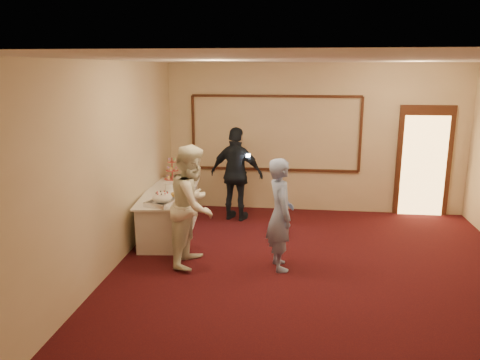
{
  "coord_description": "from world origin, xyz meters",
  "views": [
    {
      "loc": [
        -0.36,
        -6.01,
        2.9
      ],
      "look_at": [
        -1.25,
        1.21,
        1.15
      ],
      "focal_mm": 35.0,
      "sensor_mm": 36.0,
      "label": 1
    }
  ],
  "objects_px": {
    "buffet_table": "(170,212)",
    "woman": "(193,205)",
    "man": "(280,214)",
    "plate_stack_a": "(170,187)",
    "pavlova_tray": "(162,200)",
    "guest": "(237,174)",
    "cupcake_stand": "(172,171)",
    "plate_stack_b": "(183,181)",
    "tart": "(177,195)"
  },
  "relations": [
    {
      "from": "buffet_table",
      "to": "woman",
      "type": "height_order",
      "value": "woman"
    },
    {
      "from": "man",
      "to": "woman",
      "type": "xyz_separation_m",
      "value": [
        -1.3,
        0.02,
        0.08
      ]
    },
    {
      "from": "plate_stack_a",
      "to": "man",
      "type": "distance_m",
      "value": 2.39
    },
    {
      "from": "buffet_table",
      "to": "woman",
      "type": "distance_m",
      "value": 1.52
    },
    {
      "from": "pavlova_tray",
      "to": "guest",
      "type": "relative_size",
      "value": 0.34
    },
    {
      "from": "woman",
      "to": "guest",
      "type": "xyz_separation_m",
      "value": [
        0.38,
        2.17,
        -0.0
      ]
    },
    {
      "from": "cupcake_stand",
      "to": "woman",
      "type": "xyz_separation_m",
      "value": [
        0.9,
        -2.18,
        -0.03
      ]
    },
    {
      "from": "buffet_table",
      "to": "plate_stack_a",
      "type": "distance_m",
      "value": 0.46
    },
    {
      "from": "plate_stack_b",
      "to": "tart",
      "type": "bearing_deg",
      "value": -84.18
    },
    {
      "from": "man",
      "to": "guest",
      "type": "relative_size",
      "value": 0.92
    },
    {
      "from": "tart",
      "to": "man",
      "type": "xyz_separation_m",
      "value": [
        1.79,
        -0.99,
        0.03
      ]
    },
    {
      "from": "buffet_table",
      "to": "plate_stack_b",
      "type": "xyz_separation_m",
      "value": [
        0.14,
        0.44,
        0.47
      ]
    },
    {
      "from": "cupcake_stand",
      "to": "tart",
      "type": "height_order",
      "value": "cupcake_stand"
    },
    {
      "from": "cupcake_stand",
      "to": "man",
      "type": "distance_m",
      "value": 3.11
    },
    {
      "from": "tart",
      "to": "woman",
      "type": "relative_size",
      "value": 0.14
    },
    {
      "from": "pavlova_tray",
      "to": "man",
      "type": "height_order",
      "value": "man"
    },
    {
      "from": "tart",
      "to": "guest",
      "type": "bearing_deg",
      "value": 54.36
    },
    {
      "from": "plate_stack_b",
      "to": "woman",
      "type": "xyz_separation_m",
      "value": [
        0.56,
        -1.69,
        0.05
      ]
    },
    {
      "from": "pavlova_tray",
      "to": "tart",
      "type": "relative_size",
      "value": 2.41
    },
    {
      "from": "cupcake_stand",
      "to": "tart",
      "type": "distance_m",
      "value": 1.29
    },
    {
      "from": "cupcake_stand",
      "to": "guest",
      "type": "relative_size",
      "value": 0.26
    },
    {
      "from": "guest",
      "to": "plate_stack_a",
      "type": "bearing_deg",
      "value": 54.28
    },
    {
      "from": "plate_stack_b",
      "to": "man",
      "type": "relative_size",
      "value": 0.12
    },
    {
      "from": "buffet_table",
      "to": "plate_stack_b",
      "type": "distance_m",
      "value": 0.66
    },
    {
      "from": "buffet_table",
      "to": "pavlova_tray",
      "type": "relative_size",
      "value": 3.75
    },
    {
      "from": "buffet_table",
      "to": "plate_stack_a",
      "type": "xyz_separation_m",
      "value": [
        0.0,
        0.04,
        0.46
      ]
    },
    {
      "from": "plate_stack_b",
      "to": "guest",
      "type": "bearing_deg",
      "value": 27.19
    },
    {
      "from": "plate_stack_a",
      "to": "woman",
      "type": "height_order",
      "value": "woman"
    },
    {
      "from": "plate_stack_a",
      "to": "guest",
      "type": "bearing_deg",
      "value": 39.41
    },
    {
      "from": "plate_stack_b",
      "to": "man",
      "type": "xyz_separation_m",
      "value": [
        1.86,
        -1.71,
        -0.03
      ]
    },
    {
      "from": "pavlova_tray",
      "to": "plate_stack_b",
      "type": "relative_size",
      "value": 2.97
    },
    {
      "from": "woman",
      "to": "pavlova_tray",
      "type": "bearing_deg",
      "value": 59.94
    },
    {
      "from": "pavlova_tray",
      "to": "plate_stack_b",
      "type": "distance_m",
      "value": 1.25
    },
    {
      "from": "plate_stack_a",
      "to": "plate_stack_b",
      "type": "xyz_separation_m",
      "value": [
        0.14,
        0.4,
        0.01
      ]
    },
    {
      "from": "plate_stack_a",
      "to": "woman",
      "type": "xyz_separation_m",
      "value": [
        0.7,
        -1.28,
        0.06
      ]
    },
    {
      "from": "buffet_table",
      "to": "tart",
      "type": "xyz_separation_m",
      "value": [
        0.22,
        -0.28,
        0.41
      ]
    },
    {
      "from": "buffet_table",
      "to": "pavlova_tray",
      "type": "height_order",
      "value": "pavlova_tray"
    },
    {
      "from": "pavlova_tray",
      "to": "plate_stack_b",
      "type": "xyz_separation_m",
      "value": [
        0.04,
        1.25,
        0.0
      ]
    },
    {
      "from": "pavlova_tray",
      "to": "cupcake_stand",
      "type": "relative_size",
      "value": 1.3
    },
    {
      "from": "buffet_table",
      "to": "pavlova_tray",
      "type": "xyz_separation_m",
      "value": [
        0.11,
        -0.8,
        0.47
      ]
    },
    {
      "from": "buffet_table",
      "to": "man",
      "type": "xyz_separation_m",
      "value": [
        2.01,
        -1.27,
        0.44
      ]
    },
    {
      "from": "cupcake_stand",
      "to": "plate_stack_b",
      "type": "distance_m",
      "value": 0.6
    },
    {
      "from": "plate_stack_a",
      "to": "woman",
      "type": "relative_size",
      "value": 0.1
    },
    {
      "from": "plate_stack_a",
      "to": "woman",
      "type": "distance_m",
      "value": 1.46
    },
    {
      "from": "buffet_table",
      "to": "plate_stack_b",
      "type": "relative_size",
      "value": 11.13
    },
    {
      "from": "tart",
      "to": "buffet_table",
      "type": "bearing_deg",
      "value": 127.6
    },
    {
      "from": "plate_stack_b",
      "to": "guest",
      "type": "xyz_separation_m",
      "value": [
        0.94,
        0.48,
        0.05
      ]
    },
    {
      "from": "plate_stack_b",
      "to": "guest",
      "type": "height_order",
      "value": "guest"
    },
    {
      "from": "tart",
      "to": "pavlova_tray",
      "type": "bearing_deg",
      "value": -101.76
    },
    {
      "from": "pavlova_tray",
      "to": "man",
      "type": "distance_m",
      "value": 1.95
    }
  ]
}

